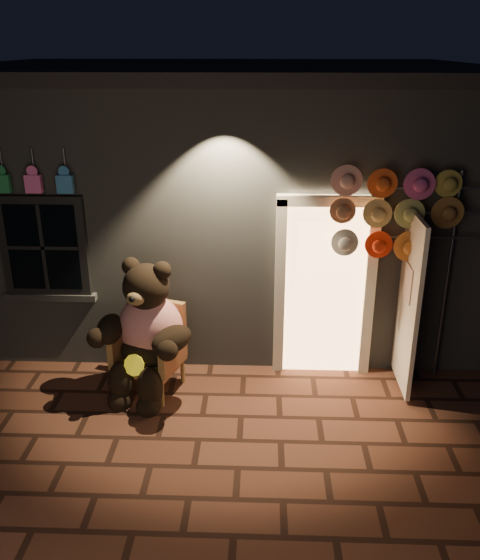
{
  "coord_description": "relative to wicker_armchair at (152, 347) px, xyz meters",
  "views": [
    {
      "loc": [
        0.61,
        -4.94,
        3.74
      ],
      "look_at": [
        0.38,
        1.0,
        1.35
      ],
      "focal_mm": 38.0,
      "sensor_mm": 36.0,
      "label": 1
    }
  ],
  "objects": [
    {
      "name": "ground",
      "position": [
        0.63,
        -1.0,
        -0.51
      ],
      "size": [
        60.0,
        60.0,
        0.0
      ],
      "primitive_type": "plane",
      "color": "brown",
      "rests_on": "ground"
    },
    {
      "name": "hat_rack",
      "position": [
        2.66,
        0.28,
        1.51
      ],
      "size": [
        1.66,
        0.22,
        2.5
      ],
      "color": "#59595E",
      "rests_on": "ground"
    },
    {
      "name": "shop_building",
      "position": [
        0.63,
        2.99,
        1.23
      ],
      "size": [
        7.3,
        5.95,
        3.51
      ],
      "color": "slate",
      "rests_on": "ground"
    },
    {
      "name": "teddy_bear",
      "position": [
        -0.03,
        -0.13,
        0.25
      ],
      "size": [
        1.15,
        1.05,
        1.65
      ],
      "rotation": [
        0.0,
        0.0,
        -0.31
      ],
      "color": "red",
      "rests_on": "ground"
    },
    {
      "name": "wicker_armchair",
      "position": [
        0.0,
        0.0,
        0.0
      ],
      "size": [
        0.84,
        0.81,
        1.02
      ],
      "rotation": [
        0.0,
        0.0,
        -0.31
      ],
      "color": "#B29144",
      "rests_on": "ground"
    }
  ]
}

